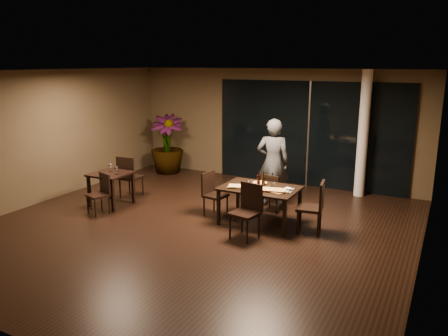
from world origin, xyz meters
TOP-DOWN VIEW (x-y plane):
  - ground at (0.00, 0.00)m, footprint 8.00×8.00m
  - wall_back at (0.00, 4.05)m, footprint 8.00×0.10m
  - wall_left at (-4.05, 0.00)m, footprint 0.10×8.00m
  - wall_right at (4.05, 0.00)m, footprint 0.10×8.00m
  - ceiling at (0.00, 0.00)m, footprint 8.00×8.00m
  - window_panel at (1.00, 3.96)m, footprint 5.00×0.06m
  - column at (2.40, 3.65)m, footprint 0.24×0.24m
  - main_table at (1.00, 0.80)m, footprint 1.50×1.00m
  - side_table at (-2.40, 0.30)m, footprint 0.80×0.80m
  - chair_main_far at (0.97, 1.54)m, footprint 0.42×0.42m
  - chair_main_near at (1.08, 0.05)m, footprint 0.54×0.54m
  - chair_main_left at (-0.07, 0.80)m, footprint 0.48×0.48m
  - chair_main_right at (2.11, 0.82)m, footprint 0.53×0.53m
  - chair_side_far at (-2.41, 0.92)m, footprint 0.51×0.51m
  - chair_side_near at (-2.24, -0.20)m, footprint 0.50×0.50m
  - diner at (0.81, 1.96)m, footprint 0.76×0.61m
  - potted_plant at (-3.02, 3.37)m, footprint 1.27×1.27m
  - pizza_board_left at (0.68, 0.61)m, footprint 0.57×0.37m
  - pizza_board_right at (1.32, 0.67)m, footprint 0.56×0.41m
  - oblong_pizza_left at (0.68, 0.61)m, footprint 0.51×0.36m
  - oblong_pizza_right at (1.32, 0.67)m, footprint 0.52×0.33m
  - round_pizza at (0.88, 1.08)m, footprint 0.29×0.29m
  - bottle_a at (0.94, 0.87)m, footprint 0.07×0.07m
  - bottle_b at (1.08, 0.79)m, footprint 0.07×0.07m
  - bottle_c at (1.02, 0.94)m, footprint 0.06×0.06m
  - tumbler_left at (0.74, 0.91)m, footprint 0.07×0.07m
  - tumbler_right at (1.23, 0.93)m, footprint 0.08×0.08m
  - napkin_near at (1.58, 0.73)m, footprint 0.19×0.11m
  - napkin_far at (1.56, 0.97)m, footprint 0.20×0.14m
  - wine_glass_a at (-2.48, 0.40)m, footprint 0.08×0.08m
  - wine_glass_b at (-2.22, 0.28)m, footprint 0.08×0.08m
  - side_napkin at (-2.37, 0.07)m, footprint 0.20×0.15m

SIDE VIEW (x-z plane):
  - ground at x=0.00m, z-range 0.00..0.00m
  - chair_main_far at x=0.97m, z-range 0.05..0.89m
  - chair_side_near at x=-2.24m, z-range 0.05..0.91m
  - chair_main_left at x=-0.07m, z-range 0.05..0.98m
  - chair_main_right at x=2.11m, z-range 0.06..1.06m
  - chair_main_near at x=1.08m, z-range 0.06..1.07m
  - chair_side_far at x=-2.41m, z-range 0.06..1.07m
  - side_table at x=-2.40m, z-range 0.25..1.00m
  - main_table at x=1.00m, z-range 0.30..1.05m
  - pizza_board_left at x=0.68m, z-range 0.75..0.76m
  - pizza_board_right at x=1.32m, z-range 0.75..0.76m
  - round_pizza at x=0.88m, z-range 0.75..0.76m
  - napkin_near at x=1.58m, z-range 0.75..0.76m
  - napkin_far at x=1.56m, z-range 0.75..0.76m
  - side_napkin at x=-2.37m, z-range 0.75..0.76m
  - oblong_pizza_left at x=0.68m, z-range 0.77..0.78m
  - oblong_pizza_right at x=1.32m, z-range 0.77..0.78m
  - tumbler_left at x=0.74m, z-range 0.75..0.84m
  - tumbler_right at x=1.23m, z-range 0.75..0.85m
  - wine_glass_a at x=-2.48m, z-range 0.75..0.93m
  - wine_glass_b at x=-2.22m, z-range 0.75..0.93m
  - potted_plant at x=-3.02m, z-range 0.00..1.69m
  - bottle_c at x=1.02m, z-range 0.75..1.04m
  - bottle_b at x=1.08m, z-range 0.75..1.05m
  - bottle_a at x=0.94m, z-range 0.75..1.05m
  - diner at x=0.81m, z-range 0.00..1.97m
  - window_panel at x=1.00m, z-range 0.00..2.70m
  - wall_back at x=0.00m, z-range 0.00..3.00m
  - wall_left at x=-4.05m, z-range 0.00..3.00m
  - wall_right at x=4.05m, z-range 0.00..3.00m
  - column at x=2.40m, z-range 0.00..3.00m
  - ceiling at x=0.00m, z-range 3.00..3.04m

